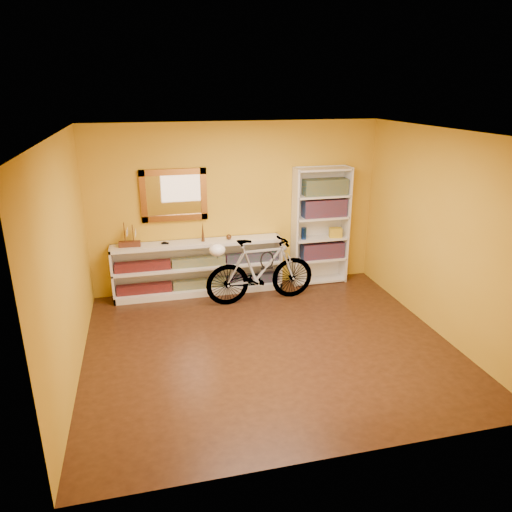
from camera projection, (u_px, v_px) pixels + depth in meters
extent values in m
cube|color=black|center=(269.00, 345.00, 6.00)|extent=(4.50, 4.00, 0.01)
cube|color=silver|center=(271.00, 132.00, 5.13)|extent=(4.50, 4.00, 0.01)
cube|color=gold|center=(236.00, 208.00, 7.40)|extent=(4.50, 0.01, 2.60)
cube|color=gold|center=(65.00, 263.00, 5.07)|extent=(0.01, 4.00, 2.60)
cube|color=gold|center=(441.00, 234.00, 6.06)|extent=(0.01, 4.00, 2.60)
cube|color=brown|center=(174.00, 195.00, 7.07)|extent=(0.98, 0.06, 0.78)
cube|color=silver|center=(290.00, 266.00, 7.93)|extent=(0.09, 0.02, 0.09)
cube|color=black|center=(200.00, 283.00, 7.45)|extent=(2.50, 0.13, 0.14)
cube|color=navy|center=(199.00, 262.00, 7.32)|extent=(2.50, 0.13, 0.14)
imported|color=black|center=(165.00, 244.00, 7.13)|extent=(0.00, 0.00, 0.00)
cone|color=#55341D|center=(203.00, 232.00, 7.20)|extent=(0.05, 0.05, 0.30)
sphere|color=#55341D|center=(229.00, 237.00, 7.33)|extent=(0.08, 0.08, 0.08)
cube|color=maroon|center=(322.00, 250.00, 7.81)|extent=(0.70, 0.22, 0.26)
cube|color=maroon|center=(324.00, 208.00, 7.57)|extent=(0.70, 0.22, 0.28)
cube|color=navy|center=(325.00, 187.00, 7.46)|extent=(0.70, 0.22, 0.25)
cylinder|color=navy|center=(304.00, 233.00, 7.61)|extent=(0.08, 0.08, 0.19)
cube|color=maroon|center=(309.00, 189.00, 7.44)|extent=(0.18, 0.18, 0.20)
cube|color=gold|center=(336.00, 233.00, 7.72)|extent=(0.22, 0.17, 0.15)
imported|color=silver|center=(261.00, 270.00, 7.09)|extent=(0.52, 1.71, 0.99)
ellipsoid|color=white|center=(217.00, 250.00, 6.79)|extent=(0.23, 0.22, 0.18)
torus|color=black|center=(267.00, 260.00, 7.06)|extent=(0.21, 0.02, 0.21)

